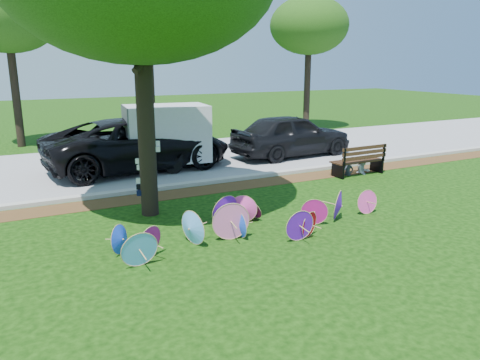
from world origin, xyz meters
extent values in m
plane|color=black|center=(0.00, 0.00, 0.00)|extent=(90.00, 90.00, 0.00)
cube|color=#472D16|center=(0.00, 4.50, 0.01)|extent=(90.00, 1.00, 0.01)
cube|color=#B7B5AD|center=(0.00, 5.20, 0.06)|extent=(90.00, 0.30, 0.12)
cube|color=gray|center=(0.00, 9.35, 0.01)|extent=(90.00, 8.00, 0.01)
cylinder|color=black|center=(-1.61, 3.01, 2.50)|extent=(0.44, 0.44, 4.99)
cone|color=#FE43B0|center=(3.44, 0.51, 0.32)|extent=(0.65, 0.18, 0.65)
cone|color=#BC167F|center=(0.55, 1.46, 0.35)|extent=(0.63, 0.80, 0.65)
cone|color=#6113C3|center=(0.79, -0.29, 0.36)|extent=(0.72, 0.17, 0.72)
cone|color=#BC167F|center=(-2.46, 0.29, 0.35)|extent=(0.71, 0.56, 0.71)
cone|color=#6113C3|center=(-0.21, 1.34, 0.39)|extent=(0.82, 0.47, 0.78)
cone|color=#6113C3|center=(2.48, 0.40, 0.38)|extent=(0.72, 0.66, 0.78)
cone|color=pink|center=(-0.53, 0.47, 0.43)|extent=(0.88, 0.29, 0.87)
cone|color=blue|center=(-0.32, 0.45, 0.30)|extent=(0.14, 0.61, 0.61)
cone|color=#54A5F8|center=(-2.73, -0.03, 0.37)|extent=(0.77, 0.31, 0.76)
cone|color=blue|center=(-2.89, 0.73, 0.32)|extent=(0.54, 0.57, 0.64)
cone|color=#54A5F8|center=(-1.43, 0.53, 0.39)|extent=(0.38, 0.79, 0.78)
cone|color=#BC167F|center=(1.73, 0.42, 0.33)|extent=(0.63, 0.51, 0.67)
cone|color=#FE43B0|center=(0.24, 1.32, 0.35)|extent=(0.63, 0.56, 0.70)
cone|color=red|center=(1.09, -0.21, 0.30)|extent=(0.61, 0.38, 0.61)
imported|color=black|center=(-0.44, 8.29, 0.94)|extent=(6.98, 3.64, 1.88)
imported|color=black|center=(5.88, 7.84, 0.89)|extent=(5.33, 2.44, 1.77)
cube|color=silver|center=(0.53, 7.93, 1.32)|extent=(3.10, 2.18, 2.63)
imported|color=#343A47|center=(5.77, 4.06, 0.56)|extent=(0.47, 0.39, 1.12)
imported|color=silver|center=(6.47, 4.06, 0.61)|extent=(0.61, 0.48, 1.22)
cylinder|color=black|center=(-4.11, 15.46, 2.50)|extent=(0.36, 0.36, 5.00)
ellipsoid|color=#183A0D|center=(-4.11, 15.46, 5.80)|extent=(4.40, 4.40, 3.20)
cylinder|color=black|center=(2.45, 16.23, 2.50)|extent=(0.36, 0.36, 5.00)
ellipsoid|color=#183A0D|center=(2.45, 16.23, 5.80)|extent=(4.40, 4.40, 3.20)
cylinder|color=black|center=(11.07, 14.23, 2.50)|extent=(0.36, 0.36, 5.00)
ellipsoid|color=#183A0D|center=(11.07, 14.23, 5.80)|extent=(4.40, 4.40, 3.20)
camera|label=1|loc=(-4.80, -8.40, 3.87)|focal=35.00mm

